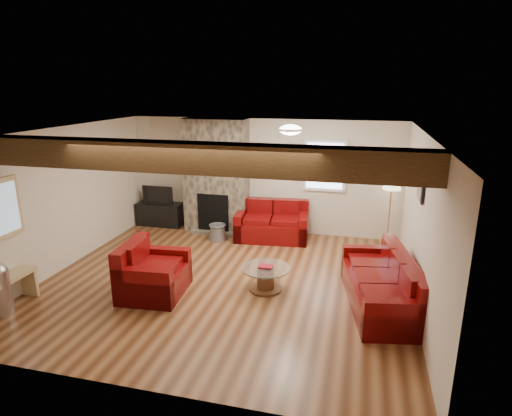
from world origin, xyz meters
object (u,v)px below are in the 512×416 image
Objects in this scene: sofa_three at (380,281)px; tv_cabinet at (160,214)px; floor_lamp at (392,187)px; armchair_red at (154,269)px; television at (159,194)px; loveseat at (272,221)px; coffee_table at (266,278)px.

tv_cabinet is (-4.90, 2.72, -0.13)m from sofa_three.
floor_lamp reaches higher than sofa_three.
tv_cabinet is (-1.47, 3.20, -0.15)m from armchair_red.
floor_lamp is at bearing 0.22° from tv_cabinet.
television is (-4.90, 2.72, 0.35)m from sofa_three.
loveseat is 1.07× the size of floor_lamp.
loveseat is 2.77m from tv_cabinet.
tv_cabinet is at bearing 0.00° from television.
loveseat is at bearing 99.55° from coffee_table.
sofa_three is 2.87m from floor_lamp.
coffee_table is 1.09× the size of television.
tv_cabinet is 0.75× the size of floor_lamp.
television is at bearing -179.78° from floor_lamp.
floor_lamp reaches higher than tv_cabinet.
sofa_three is at bearing -29.06° from television.
sofa_three is 5.61m from tv_cabinet.
armchair_red is 4.95m from floor_lamp.
armchair_red reaches higher than loveseat.
loveseat is at bearing -6.23° from television.
sofa_three is 2.78× the size of television.
armchair_red is 0.98× the size of tv_cabinet.
loveseat reaches higher than coffee_table.
television is at bearing 20.04° from armchair_red.
television is 0.52× the size of floor_lamp.
loveseat is at bearing -6.23° from tv_cabinet.
television is at bearing 0.00° from tv_cabinet.
floor_lamp is at bearing 53.11° from coffee_table.
loveseat is 1.46× the size of armchair_red.
armchair_red is 0.73× the size of floor_lamp.
tv_cabinet is at bearing 139.89° from coffee_table.
television is (0.00, 0.00, 0.48)m from tv_cabinet.
tv_cabinet is at bearing 168.14° from loveseat.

